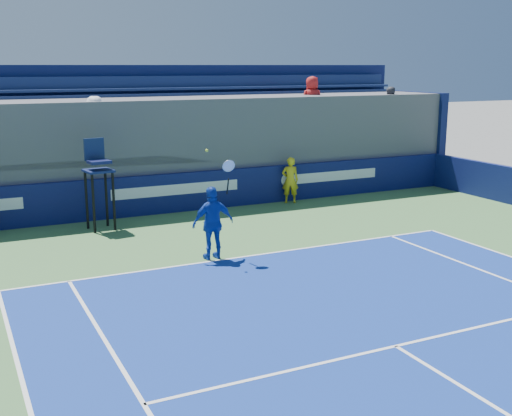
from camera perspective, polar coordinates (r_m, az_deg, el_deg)
name	(u,v)px	position (r m, az deg, el deg)	size (l,w,h in m)	color
ball_person	(290,180)	(20.76, 3.06, 2.50)	(0.55, 0.36, 1.50)	gold
back_hoarding	(176,193)	(19.62, -7.15, 1.35)	(20.40, 0.21, 1.20)	#0D124A
umpire_chair	(98,174)	(17.72, -13.84, 2.93)	(0.78, 0.78, 2.48)	black
tennis_player	(213,223)	(14.67, -3.84, -1.33)	(1.01, 0.44, 2.57)	#143BA8
stadium_seating	(154,145)	(21.35, -9.02, 5.56)	(21.00, 4.05, 4.40)	#535358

